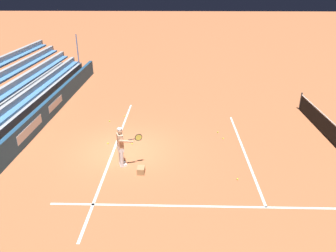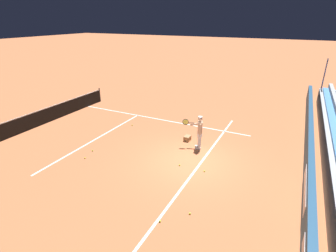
{
  "view_description": "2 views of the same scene",
  "coord_description": "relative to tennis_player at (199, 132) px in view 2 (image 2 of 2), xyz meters",
  "views": [
    {
      "loc": [
        13.37,
        2.37,
        7.09
      ],
      "look_at": [
        -0.42,
        1.99,
        1.03
      ],
      "focal_mm": 35.0,
      "sensor_mm": 36.0,
      "label": 1
    },
    {
      "loc": [
        -9.87,
        -3.81,
        6.15
      ],
      "look_at": [
        0.18,
        1.22,
        1.47
      ],
      "focal_mm": 28.0,
      "sensor_mm": 36.0,
      "label": 2
    }
  ],
  "objects": [
    {
      "name": "court_sideline_white",
      "position": [
        2.68,
        3.89,
        -0.89
      ],
      "size": [
        0.1,
        12.0,
        0.01
      ],
      "primitive_type": "cube",
      "color": "white",
      "rests_on": "ground"
    },
    {
      "name": "tennis_ball_midcourt",
      "position": [
        -3.4,
        4.4,
        -0.86
      ],
      "size": [
        0.07,
        0.07,
        0.07
      ],
      "primitive_type": "sphere",
      "color": "#CCE533",
      "rests_on": "ground"
    },
    {
      "name": "ball_box_cardboard",
      "position": [
        0.58,
        0.85,
        -0.76
      ],
      "size": [
        0.41,
        0.31,
        0.26
      ],
      "primitive_type": "cube",
      "rotation": [
        0.0,
        0.0,
        -0.03
      ],
      "color": "#A87F51",
      "rests_on": "ground"
    },
    {
      "name": "tennis_ball_far_right",
      "position": [
        -4.7,
        -1.45,
        -0.86
      ],
      "size": [
        0.07,
        0.07,
        0.07
      ],
      "primitive_type": "sphere",
      "color": "#CCE533",
      "rests_on": "ground"
    },
    {
      "name": "tennis_player",
      "position": [
        0.0,
        0.0,
        0.0
      ],
      "size": [
        0.58,
        1.07,
        1.71
      ],
      "color": "silver",
      "rests_on": "ground"
    },
    {
      "name": "tennis_ball_on_baseline",
      "position": [
        0.98,
        4.69,
        -0.86
      ],
      "size": [
        0.07,
        0.07,
        0.07
      ],
      "primitive_type": "sphere",
      "color": "#CCE533",
      "rests_on": "ground"
    },
    {
      "name": "court_baseline_white",
      "position": [
        -1.43,
        -0.61,
        -0.89
      ],
      "size": [
        12.0,
        0.1,
        0.01
      ],
      "primitive_type": "cube",
      "color": "white",
      "rests_on": "ground"
    },
    {
      "name": "tennis_ball_by_box",
      "position": [
        -1.99,
        0.15,
        -0.86
      ],
      "size": [
        0.07,
        0.07,
        0.07
      ],
      "primitive_type": "sphere",
      "color": "#CCE533",
      "rests_on": "ground"
    },
    {
      "name": "tennis_ball_stray_back",
      "position": [
        -2.67,
        4.59,
        -0.86
      ],
      "size": [
        0.07,
        0.07,
        0.07
      ],
      "primitive_type": "sphere",
      "color": "#CCE533",
      "rests_on": "ground"
    },
    {
      "name": "tennis_net",
      "position": [
        -1.43,
        9.76,
        -0.4
      ],
      "size": [
        11.09,
        0.09,
        1.07
      ],
      "color": "#33383D",
      "rests_on": "ground"
    },
    {
      "name": "court_service_line_white",
      "position": [
        -1.43,
        5.39,
        -0.89
      ],
      "size": [
        8.22,
        0.1,
        0.01
      ],
      "primitive_type": "cube",
      "color": "white",
      "rests_on": "ground"
    },
    {
      "name": "tennis_ball_far_left",
      "position": [
        -1.98,
        -1.01,
        -0.86
      ],
      "size": [
        0.07,
        0.07,
        0.07
      ],
      "primitive_type": "sphere",
      "color": "#CCE533",
      "rests_on": "ground"
    },
    {
      "name": "ground_plane",
      "position": [
        -1.43,
        -0.11,
        -0.89
      ],
      "size": [
        160.0,
        160.0,
        0.0
      ],
      "primitive_type": "plane",
      "color": "#B7663D"
    },
    {
      "name": "tennis_ball_near_player",
      "position": [
        -5.47,
        -0.71,
        -0.86
      ],
      "size": [
        0.07,
        0.07,
        0.07
      ],
      "primitive_type": "sphere",
      "color": "#CCE533",
      "rests_on": "ground"
    },
    {
      "name": "back_wall_sponsor_board",
      "position": [
        -1.44,
        -4.93,
        -0.34
      ],
      "size": [
        27.34,
        0.25,
        1.1
      ],
      "color": "navy",
      "rests_on": "ground"
    }
  ]
}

